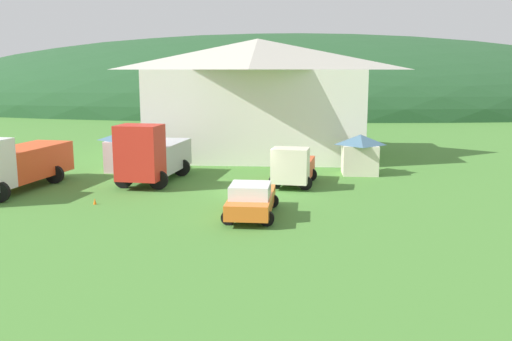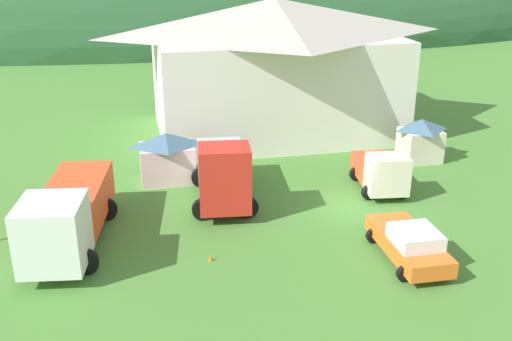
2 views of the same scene
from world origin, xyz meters
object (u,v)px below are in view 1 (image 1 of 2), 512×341
heavy_rig_white (8,163)px  crane_truck_red (152,154)px  service_pickup_orange (251,199)px  play_shed_cream (360,154)px  traffic_cone_near_pickup (95,204)px  light_truck_cream (293,166)px  play_shed_pink (130,150)px  depot_building (258,96)px

heavy_rig_white → crane_truck_red: (7.41, 3.31, 0.08)m
heavy_rig_white → service_pickup_orange: bearing=81.5°
play_shed_cream → traffic_cone_near_pickup: bearing=-146.6°
crane_truck_red → heavy_rig_white: bearing=-59.6°
light_truck_cream → service_pickup_orange: size_ratio=0.97×
heavy_rig_white → traffic_cone_near_pickup: heavy_rig_white is taller
light_truck_cream → traffic_cone_near_pickup: (-10.13, -5.47, -1.17)m
heavy_rig_white → crane_truck_red: 8.11m
play_shed_cream → light_truck_cream: size_ratio=0.56×
crane_truck_red → traffic_cone_near_pickup: (-1.53, -5.83, -1.74)m
play_shed_cream → crane_truck_red: bearing=-164.0°
crane_truck_red → service_pickup_orange: (6.73, -7.61, -0.91)m
crane_truck_red → traffic_cone_near_pickup: bearing=-8.4°
play_shed_pink → service_pickup_orange: size_ratio=0.65×
depot_building → service_pickup_orange: size_ratio=3.54×
play_shed_cream → service_pickup_orange: size_ratio=0.54×
service_pickup_orange → traffic_cone_near_pickup: (-8.25, 1.78, -0.83)m
depot_building → play_shed_cream: bearing=-47.2°
depot_building → play_shed_pink: 11.92m
depot_building → crane_truck_red: 13.32m
play_shed_pink → crane_truck_red: bearing=-55.2°
service_pickup_orange → traffic_cone_near_pickup: size_ratio=7.76×
crane_truck_red → depot_building: bearing=160.6°
heavy_rig_white → service_pickup_orange: (14.13, -4.30, -0.83)m
play_shed_cream → service_pickup_orange: 12.97m
play_shed_cream → traffic_cone_near_pickup: (-14.52, -9.56, -1.37)m
light_truck_cream → service_pickup_orange: 7.50m
traffic_cone_near_pickup → play_shed_cream: bearing=33.4°
depot_building → light_truck_cream: bearing=-76.1°
play_shed_cream → light_truck_cream: (-4.39, -4.09, -0.19)m
depot_building → crane_truck_red: (-5.63, -11.69, -3.03)m
traffic_cone_near_pickup → crane_truck_red: bearing=75.3°
depot_building → service_pickup_orange: bearing=-86.7°
depot_building → play_shed_pink: bearing=-135.6°
depot_building → traffic_cone_near_pickup: (-7.16, -17.52, -4.77)m
service_pickup_orange → light_truck_cream: bearing=166.8°
depot_building → play_shed_pink: (-8.18, -8.01, -3.30)m
depot_building → crane_truck_red: depot_building is taller
play_shed_cream → play_shed_pink: size_ratio=0.82×
depot_building → crane_truck_red: bearing=-115.7°
play_shed_pink → light_truck_cream: size_ratio=0.68×
crane_truck_red → traffic_cone_near_pickup: size_ratio=11.33×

